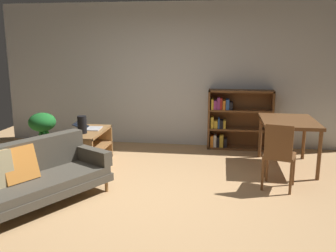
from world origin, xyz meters
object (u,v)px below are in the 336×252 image
(open_laptop, at_px, (89,127))
(bookshelf, at_px, (236,120))
(media_console, at_px, (90,148))
(desk_speaker, at_px, (82,125))
(potted_floor_plant, at_px, (43,130))
(dining_table, at_px, (288,125))
(fabric_couch, at_px, (31,175))
(dining_chair_near, at_px, (279,153))

(open_laptop, height_order, bookshelf, bookshelf)
(media_console, relative_size, desk_speaker, 3.67)
(open_laptop, distance_m, potted_floor_plant, 0.75)
(media_console, distance_m, desk_speaker, 0.46)
(dining_table, bearing_deg, desk_speaker, -171.29)
(fabric_couch, xyz_separation_m, open_laptop, (0.11, 1.71, 0.21))
(dining_table, xyz_separation_m, bookshelf, (-0.77, 1.03, -0.14))
(open_laptop, bearing_deg, fabric_couch, -93.70)
(open_laptop, relative_size, dining_table, 0.40)
(dining_chair_near, bearing_deg, desk_speaker, 170.53)
(dining_chair_near, xyz_separation_m, bookshelf, (-0.50, 2.00, 0.03))
(fabric_couch, distance_m, desk_speaker, 1.44)
(fabric_couch, distance_m, bookshelf, 3.86)
(bookshelf, bearing_deg, open_laptop, -153.13)
(fabric_couch, relative_size, dining_table, 1.68)
(fabric_couch, xyz_separation_m, dining_chair_near, (3.02, 0.92, 0.13))
(bookshelf, bearing_deg, potted_floor_plant, -156.54)
(desk_speaker, height_order, bookshelf, bookshelf)
(desk_speaker, bearing_deg, bookshelf, 32.35)
(bookshelf, bearing_deg, dining_chair_near, -75.98)
(fabric_couch, bearing_deg, desk_speaker, 85.37)
(media_console, height_order, open_laptop, open_laptop)
(fabric_couch, bearing_deg, media_console, 84.14)
(dining_table, distance_m, bookshelf, 1.30)
(fabric_couch, distance_m, open_laptop, 1.72)
(dining_table, xyz_separation_m, dining_chair_near, (-0.27, -0.97, -0.17))
(potted_floor_plant, relative_size, dining_table, 0.75)
(open_laptop, relative_size, dining_chair_near, 0.49)
(desk_speaker, xyz_separation_m, potted_floor_plant, (-0.74, 0.16, -0.14))
(desk_speaker, relative_size, dining_chair_near, 0.30)
(media_console, xyz_separation_m, potted_floor_plant, (-0.79, -0.02, 0.28))
(bookshelf, bearing_deg, media_console, -150.22)
(open_laptop, xyz_separation_m, potted_floor_plant, (-0.73, -0.14, -0.03))
(fabric_couch, relative_size, bookshelf, 1.59)
(desk_speaker, xyz_separation_m, dining_chair_near, (2.90, -0.48, -0.19))
(desk_speaker, bearing_deg, potted_floor_plant, 167.84)
(media_console, xyz_separation_m, dining_chair_near, (2.85, -0.66, 0.23))
(fabric_couch, distance_m, media_console, 1.59)
(potted_floor_plant, bearing_deg, fabric_couch, -68.22)
(media_console, bearing_deg, bookshelf, 29.78)
(open_laptop, xyz_separation_m, desk_speaker, (0.00, -0.30, 0.11))
(potted_floor_plant, height_order, dining_chair_near, dining_chair_near)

